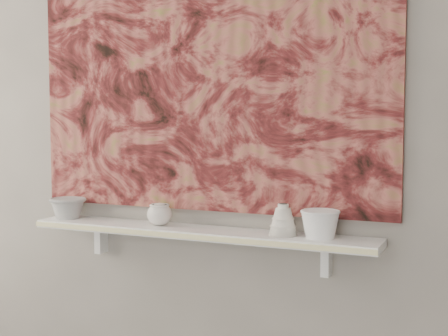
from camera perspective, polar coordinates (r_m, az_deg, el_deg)
The scene contains 11 objects.
wall_back at distance 2.46m, azimuth -1.49°, elevation 4.50°, with size 3.60×3.60×0.00m, color gray.
shelf at distance 2.41m, azimuth -2.43°, elevation -5.90°, with size 1.40×0.18×0.03m, color white.
shelf_stripe at distance 2.33m, azimuth -3.44°, elevation -6.28°, with size 1.40×0.01×0.02m, color beige.
bracket_left at distance 2.72m, azimuth -11.17°, elevation -6.37°, with size 0.03×0.06×0.12m, color white.
bracket_right at distance 2.32m, azimuth 9.36°, elevation -8.27°, with size 0.03×0.06×0.12m, color white.
painting at distance 2.45m, azimuth -1.64°, elevation 8.95°, with size 1.50×0.03×1.10m, color maroon.
house_motif at distance 2.28m, azimuth 8.54°, elevation 1.48°, with size 0.09×0.00×0.08m, color black.
bowl_grey at distance 2.72m, azimuth -14.10°, elevation -3.55°, with size 0.16×0.16×0.09m, color #A0A19E, non-canonical shape.
cup_cream at distance 2.48m, azimuth -5.92°, elevation -4.24°, with size 0.10×0.10×0.09m, color silver, non-canonical shape.
bell_vessel at distance 2.27m, azimuth 5.42°, elevation -4.71°, with size 0.10×0.10×0.12m, color silver, non-canonical shape.
bowl_white at distance 2.23m, azimuth 8.78°, elevation -5.08°, with size 0.14×0.14×0.10m, color white, non-canonical shape.
Camera 1 is at (1.04, -0.62, 1.35)m, focal length 50.00 mm.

